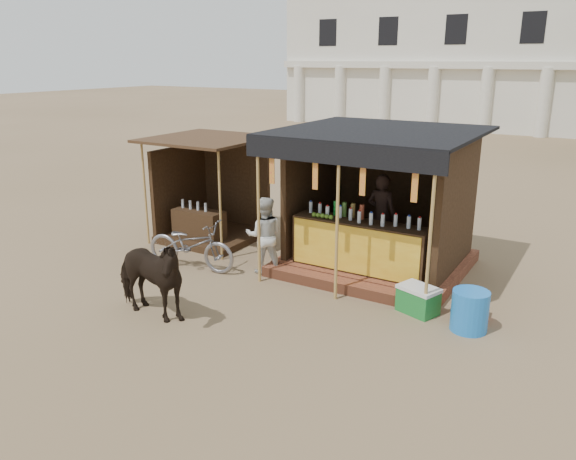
{
  "coord_description": "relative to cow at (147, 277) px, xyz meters",
  "views": [
    {
      "loc": [
        4.96,
        -6.68,
        4.06
      ],
      "look_at": [
        0.0,
        1.6,
        1.1
      ],
      "focal_mm": 35.0,
      "sensor_mm": 36.0,
      "label": 1
    }
  ],
  "objects": [
    {
      "name": "cooler",
      "position": [
        3.7,
        2.42,
        -0.47
      ],
      "size": [
        0.75,
        0.63,
        0.46
      ],
      "color": "#1A782E",
      "rests_on": "ground"
    },
    {
      "name": "bystander",
      "position": [
        0.51,
        2.66,
        0.06
      ],
      "size": [
        0.93,
        0.87,
        1.53
      ],
      "primitive_type": "imported",
      "rotation": [
        0.0,
        0.0,
        3.67
      ],
      "color": "beige",
      "rests_on": "ground"
    },
    {
      "name": "blue_barrel",
      "position": [
        4.58,
        2.21,
        -0.37
      ],
      "size": [
        0.62,
        0.62,
        0.65
      ],
      "primitive_type": "cylinder",
      "rotation": [
        0.0,
        0.0,
        -0.1
      ],
      "color": "blue",
      "rests_on": "ground"
    },
    {
      "name": "ground",
      "position": [
        1.28,
        0.66,
        -0.7
      ],
      "size": [
        120.0,
        120.0,
        0.0
      ],
      "primitive_type": "plane",
      "color": "#846B4C",
      "rests_on": "ground"
    },
    {
      "name": "red_crate",
      "position": [
        4.51,
        2.66,
        -0.55
      ],
      "size": [
        0.49,
        0.46,
        0.29
      ],
      "primitive_type": "cube",
      "rotation": [
        0.0,
        0.0,
        0.11
      ],
      "color": "#A61D1B",
      "rests_on": "ground"
    },
    {
      "name": "background_building",
      "position": [
        -0.72,
        30.6,
        3.28
      ],
      "size": [
        26.0,
        7.45,
        8.18
      ],
      "color": "silver",
      "rests_on": "ground"
    },
    {
      "name": "secondary_stall",
      "position": [
        -1.89,
        3.89,
        0.15
      ],
      "size": [
        2.4,
        2.4,
        2.38
      ],
      "color": "#3A2515",
      "rests_on": "ground"
    },
    {
      "name": "main_stall",
      "position": [
        2.28,
        4.02,
        0.33
      ],
      "size": [
        3.6,
        3.61,
        2.78
      ],
      "color": "brown",
      "rests_on": "ground"
    },
    {
      "name": "cow",
      "position": [
        0.0,
        0.0,
        0.0
      ],
      "size": [
        1.69,
        0.83,
        1.4
      ],
      "primitive_type": "imported",
      "rotation": [
        0.0,
        0.0,
        1.53
      ],
      "color": "black",
      "rests_on": "ground"
    },
    {
      "name": "motorbike",
      "position": [
        -0.86,
        2.07,
        -0.19
      ],
      "size": [
        2.0,
        0.93,
        1.01
      ],
      "primitive_type": "imported",
      "rotation": [
        0.0,
        0.0,
        1.71
      ],
      "color": "gray",
      "rests_on": "ground"
    }
  ]
}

